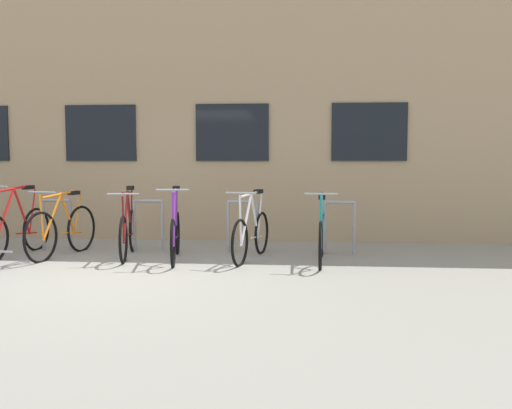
{
  "coord_description": "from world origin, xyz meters",
  "views": [
    {
      "loc": [
        2.46,
        -6.57,
        1.46
      ],
      "look_at": [
        1.76,
        1.6,
        0.79
      ],
      "focal_mm": 38.6,
      "sensor_mm": 36.0,
      "label": 1
    }
  ],
  "objects_px": {
    "bicycle_orange": "(62,230)",
    "bicycle_purple": "(175,233)",
    "bicycle_teal": "(321,236)",
    "bicycle_red": "(16,230)",
    "bicycle_white": "(251,234)",
    "bicycle_maroon": "(128,231)"
  },
  "relations": [
    {
      "from": "bicycle_orange",
      "to": "bicycle_purple",
      "type": "bearing_deg",
      "value": -4.49
    },
    {
      "from": "bicycle_teal",
      "to": "bicycle_purple",
      "type": "bearing_deg",
      "value": 179.83
    },
    {
      "from": "bicycle_orange",
      "to": "bicycle_red",
      "type": "height_order",
      "value": "bicycle_red"
    },
    {
      "from": "bicycle_orange",
      "to": "bicycle_teal",
      "type": "bearing_deg",
      "value": -2.14
    },
    {
      "from": "bicycle_teal",
      "to": "bicycle_purple",
      "type": "height_order",
      "value": "bicycle_purple"
    },
    {
      "from": "bicycle_teal",
      "to": "bicycle_white",
      "type": "relative_size",
      "value": 1.0
    },
    {
      "from": "bicycle_orange",
      "to": "bicycle_white",
      "type": "xyz_separation_m",
      "value": [
        2.87,
        -0.01,
        -0.02
      ]
    },
    {
      "from": "bicycle_purple",
      "to": "bicycle_maroon",
      "type": "bearing_deg",
      "value": 165.38
    },
    {
      "from": "bicycle_orange",
      "to": "bicycle_maroon",
      "type": "bearing_deg",
      "value": 3.53
    },
    {
      "from": "bicycle_teal",
      "to": "bicycle_white",
      "type": "xyz_separation_m",
      "value": [
        -1.01,
        0.14,
        0.01
      ]
    },
    {
      "from": "bicycle_orange",
      "to": "bicycle_red",
      "type": "distance_m",
      "value": 0.74
    },
    {
      "from": "bicycle_teal",
      "to": "bicycle_purple",
      "type": "distance_m",
      "value": 2.11
    },
    {
      "from": "bicycle_teal",
      "to": "bicycle_purple",
      "type": "relative_size",
      "value": 0.99
    },
    {
      "from": "bicycle_orange",
      "to": "bicycle_white",
      "type": "distance_m",
      "value": 2.87
    },
    {
      "from": "bicycle_teal",
      "to": "bicycle_maroon",
      "type": "bearing_deg",
      "value": 175.9
    },
    {
      "from": "bicycle_teal",
      "to": "bicycle_red",
      "type": "distance_m",
      "value": 4.62
    },
    {
      "from": "bicycle_maroon",
      "to": "bicycle_purple",
      "type": "height_order",
      "value": "bicycle_purple"
    },
    {
      "from": "bicycle_maroon",
      "to": "bicycle_white",
      "type": "distance_m",
      "value": 1.87
    },
    {
      "from": "bicycle_orange",
      "to": "bicycle_white",
      "type": "relative_size",
      "value": 1.02
    },
    {
      "from": "bicycle_red",
      "to": "bicycle_purple",
      "type": "distance_m",
      "value": 2.51
    },
    {
      "from": "bicycle_orange",
      "to": "bicycle_maroon",
      "type": "xyz_separation_m",
      "value": [
        1.0,
        0.06,
        -0.01
      ]
    },
    {
      "from": "bicycle_orange",
      "to": "bicycle_red",
      "type": "bearing_deg",
      "value": 179.2
    }
  ]
}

